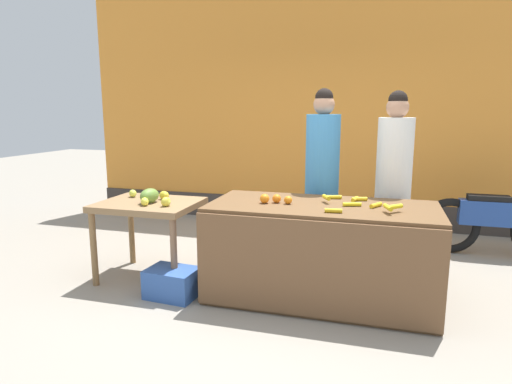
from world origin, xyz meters
The scene contains 12 objects.
ground_plane centered at (0.00, 0.00, 0.00)m, with size 24.00×24.00×0.00m, color gray.
market_wall_back centered at (0.00, 2.68, 1.67)m, with size 7.28×0.23×3.41m.
fruit_stall_counter centered at (0.31, -0.01, 0.42)m, with size 1.95×0.92×0.85m.
side_table_wooden centered at (-1.37, 0.00, 0.67)m, with size 0.93×0.75×0.77m.
banana_bunch_pile centered at (0.60, 0.02, 0.88)m, with size 0.68×0.62×0.07m.
orange_pile centered at (-0.10, -0.06, 0.89)m, with size 0.28×0.13×0.08m.
mango_papaya_pile centered at (-1.31, -0.04, 0.83)m, with size 0.65×0.45×0.14m.
vendor_woman_blue_shirt centered at (0.21, 0.70, 0.94)m, with size 0.34×0.34×1.86m.
vendor_woman_white_shirt centered at (0.90, 0.72, 0.93)m, with size 0.34×0.34×1.83m.
parked_motorcycle centered at (2.06, 1.67, 0.40)m, with size 1.60×0.18×0.88m.
produce_crate centered at (-0.96, -0.36, 0.13)m, with size 0.44×0.32×0.26m, color #3359A5.
produce_sack centered at (-0.66, 0.71, 0.23)m, with size 0.36×0.30×0.45m, color maroon.
Camera 1 is at (0.79, -3.70, 1.65)m, focal length 30.74 mm.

